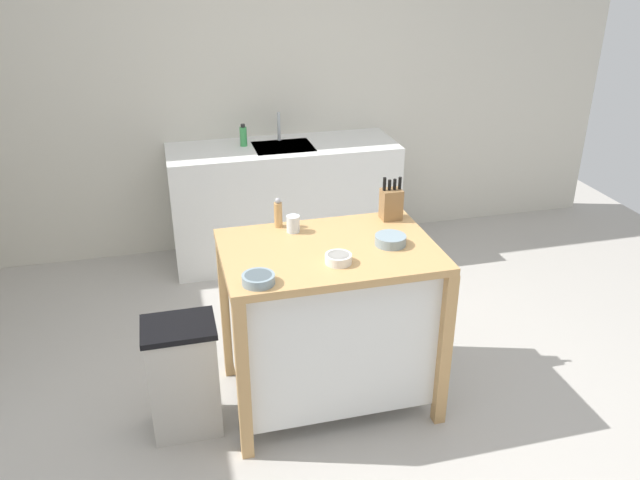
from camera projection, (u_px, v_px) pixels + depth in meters
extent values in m
plane|color=#ADA8A0|center=(335.00, 411.00, 3.47)|extent=(6.96, 6.96, 0.00)
cube|color=beige|center=(257.00, 85.00, 4.92)|extent=(5.96, 0.10, 2.60)
cube|color=tan|center=(330.00, 251.00, 3.21)|extent=(1.08, 0.74, 0.04)
cube|color=silver|center=(329.00, 321.00, 3.39)|extent=(0.98, 0.64, 0.78)
cube|color=tan|center=(243.00, 383.00, 3.00)|extent=(0.06, 0.06, 0.88)
cube|color=tan|center=(444.00, 351.00, 3.23)|extent=(0.06, 0.06, 0.88)
cube|color=tan|center=(226.00, 309.00, 3.59)|extent=(0.06, 0.06, 0.88)
cube|color=tan|center=(397.00, 286.00, 3.82)|extent=(0.06, 0.06, 0.88)
cube|color=olive|center=(391.00, 204.00, 3.50)|extent=(0.11, 0.09, 0.17)
cylinder|color=black|center=(384.00, 184.00, 3.43)|extent=(0.02, 0.02, 0.07)
cylinder|color=black|center=(390.00, 185.00, 3.44)|extent=(0.02, 0.02, 0.06)
cylinder|color=black|center=(395.00, 184.00, 3.45)|extent=(0.02, 0.02, 0.06)
cylinder|color=black|center=(400.00, 183.00, 3.46)|extent=(0.02, 0.02, 0.07)
cylinder|color=silver|center=(337.00, 259.00, 3.04)|extent=(0.13, 0.13, 0.04)
cylinder|color=gray|center=(338.00, 255.00, 3.03)|extent=(0.11, 0.11, 0.01)
cylinder|color=gray|center=(390.00, 240.00, 3.22)|extent=(0.16, 0.16, 0.05)
cylinder|color=#49555B|center=(391.00, 236.00, 3.21)|extent=(0.13, 0.13, 0.01)
cylinder|color=gray|center=(258.00, 279.00, 2.86)|extent=(0.15, 0.15, 0.04)
cylinder|color=#49555B|center=(258.00, 275.00, 2.85)|extent=(0.12, 0.12, 0.01)
cylinder|color=silver|center=(293.00, 224.00, 3.36)|extent=(0.07, 0.07, 0.09)
cylinder|color=tan|center=(278.00, 215.00, 3.41)|extent=(0.04, 0.04, 0.14)
sphere|color=#99999E|center=(278.00, 201.00, 3.37)|extent=(0.03, 0.03, 0.03)
cube|color=#B7B2A8|center=(184.00, 380.00, 3.25)|extent=(0.34, 0.26, 0.60)
cube|color=black|center=(178.00, 327.00, 3.11)|extent=(0.36, 0.28, 0.03)
cube|color=silver|center=(284.00, 202.00, 5.01)|extent=(1.73, 0.60, 0.91)
cube|color=silver|center=(283.00, 148.00, 4.80)|extent=(0.44, 0.36, 0.03)
cylinder|color=#B7BCC1|center=(279.00, 126.00, 4.89)|extent=(0.02, 0.02, 0.22)
cylinder|color=green|center=(243.00, 137.00, 4.77)|extent=(0.05, 0.05, 0.14)
cylinder|color=black|center=(243.00, 126.00, 4.74)|extent=(0.03, 0.03, 0.02)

